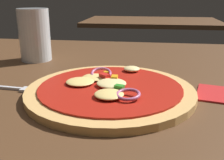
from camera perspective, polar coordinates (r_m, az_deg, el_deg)
dining_table at (r=0.46m, az=-5.26°, el=-5.31°), size 1.23×1.08×0.03m
pizza at (r=0.46m, az=-0.45°, el=-2.09°), size 0.29×0.29×0.03m
fork at (r=0.52m, az=-20.68°, el=-1.66°), size 0.16×0.03×0.00m
beer_glass at (r=0.72m, az=-16.15°, el=8.71°), size 0.08×0.08×0.13m
background_table at (r=1.76m, az=8.45°, el=12.16°), size 0.84×0.50×0.03m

